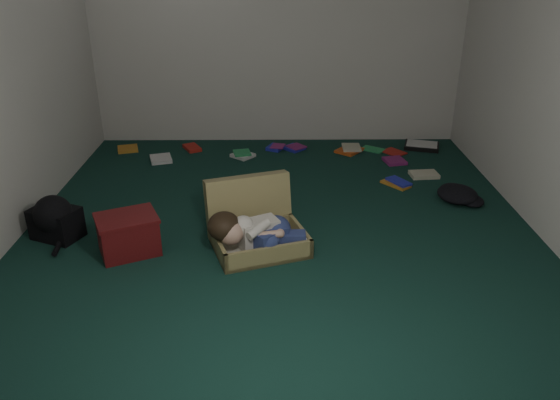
{
  "coord_description": "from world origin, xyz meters",
  "views": [
    {
      "loc": [
        -0.04,
        -3.75,
        2.03
      ],
      "look_at": [
        0.0,
        -0.15,
        0.35
      ],
      "focal_mm": 35.0,
      "sensor_mm": 36.0,
      "label": 1
    }
  ],
  "objects": [
    {
      "name": "floor",
      "position": [
        0.0,
        0.0,
        0.0
      ],
      "size": [
        4.5,
        4.5,
        0.0
      ],
      "primitive_type": "plane",
      "color": "#113229",
      "rests_on": "ground"
    },
    {
      "name": "wall_back",
      "position": [
        0.0,
        2.25,
        1.3
      ],
      "size": [
        4.5,
        0.0,
        4.5
      ],
      "primitive_type": "plane",
      "rotation": [
        1.57,
        0.0,
        0.0
      ],
      "color": "silver",
      "rests_on": "ground"
    },
    {
      "name": "wall_front",
      "position": [
        0.0,
        -2.25,
        1.3
      ],
      "size": [
        4.5,
        0.0,
        4.5
      ],
      "primitive_type": "plane",
      "rotation": [
        -1.57,
        0.0,
        0.0
      ],
      "color": "silver",
      "rests_on": "ground"
    },
    {
      "name": "suitcase",
      "position": [
        -0.19,
        -0.16,
        0.14
      ],
      "size": [
        0.82,
        0.81,
        0.48
      ],
      "rotation": [
        0.0,
        0.0,
        0.32
      ],
      "color": "#948851",
      "rests_on": "floor"
    },
    {
      "name": "person",
      "position": [
        -0.18,
        -0.32,
        0.18
      ],
      "size": [
        0.72,
        0.37,
        0.3
      ],
      "rotation": [
        0.0,
        0.0,
        0.32
      ],
      "color": "beige",
      "rests_on": "suitcase"
    },
    {
      "name": "maroon_bin",
      "position": [
        -1.1,
        -0.29,
        0.15
      ],
      "size": [
        0.52,
        0.48,
        0.29
      ],
      "rotation": [
        0.0,
        0.0,
        0.43
      ],
      "color": "#5C1214",
      "rests_on": "floor"
    },
    {
      "name": "backpack",
      "position": [
        -1.7,
        -0.06,
        0.13
      ],
      "size": [
        0.54,
        0.49,
        0.26
      ],
      "primitive_type": null,
      "rotation": [
        0.0,
        0.0,
        -0.4
      ],
      "color": "black",
      "rests_on": "floor"
    },
    {
      "name": "clothing_pile",
      "position": [
        1.67,
        0.61,
        0.07
      ],
      "size": [
        0.43,
        0.36,
        0.13
      ],
      "primitive_type": null,
      "rotation": [
        0.0,
        0.0,
        -0.06
      ],
      "color": "black",
      "rests_on": "floor"
    },
    {
      "name": "paper_tray",
      "position": [
        1.59,
        1.95,
        0.03
      ],
      "size": [
        0.43,
        0.37,
        0.05
      ],
      "rotation": [
        0.0,
        0.0,
        -0.29
      ],
      "color": "black",
      "rests_on": "floor"
    },
    {
      "name": "book_scatter",
      "position": [
        0.23,
        1.67,
        0.01
      ],
      "size": [
        3.27,
        1.29,
        0.02
      ],
      "color": "orange",
      "rests_on": "floor"
    }
  ]
}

